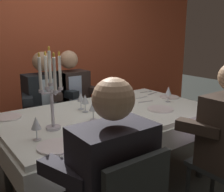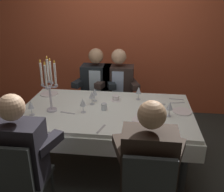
# 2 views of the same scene
# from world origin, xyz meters

# --- Properties ---
(ground_plane) EXTENTS (12.00, 12.00, 0.00)m
(ground_plane) POSITION_xyz_m (0.00, 0.00, 0.00)
(ground_plane) COLOR #303632
(back_wall) EXTENTS (6.00, 0.12, 2.70)m
(back_wall) POSITION_xyz_m (0.00, 1.66, 1.35)
(back_wall) COLOR #D45935
(back_wall) RESTS_ON ground_plane
(dining_table) EXTENTS (1.94, 1.14, 0.74)m
(dining_table) POSITION_xyz_m (0.00, 0.00, 0.62)
(dining_table) COLOR white
(dining_table) RESTS_ON ground_plane
(candelabra) EXTENTS (0.19, 0.19, 0.61)m
(candelabra) POSITION_xyz_m (-0.59, -0.11, 1.03)
(candelabra) COLOR silver
(candelabra) RESTS_ON dining_table
(dinner_plate_0) EXTENTS (0.25, 0.25, 0.01)m
(dinner_plate_0) POSITION_xyz_m (-0.71, -0.42, 0.75)
(dinner_plate_0) COLOR white
(dinner_plate_0) RESTS_ON dining_table
(dinner_plate_1) EXTENTS (0.22, 0.22, 0.01)m
(dinner_plate_1) POSITION_xyz_m (-0.79, 0.36, 0.75)
(dinner_plate_1) COLOR white
(dinner_plate_1) RESTS_ON dining_table
(dinner_plate_2) EXTENTS (0.21, 0.21, 0.01)m
(dinner_plate_2) POSITION_xyz_m (0.84, 0.03, 0.75)
(dinner_plate_2) COLOR white
(dinner_plate_2) RESTS_ON dining_table
(dinner_plate_3) EXTENTS (0.24, 0.24, 0.01)m
(dinner_plate_3) POSITION_xyz_m (0.42, -0.23, 0.75)
(dinner_plate_3) COLOR white
(dinner_plate_3) RESTS_ON dining_table
(wine_glass_0) EXTENTS (0.07, 0.07, 0.16)m
(wine_glass_0) POSITION_xyz_m (-0.17, 0.22, 0.85)
(wine_glass_0) COLOR silver
(wine_glass_0) RESTS_ON dining_table
(wine_glass_1) EXTENTS (0.07, 0.07, 0.16)m
(wine_glass_1) POSITION_xyz_m (-0.76, -0.24, 0.85)
(wine_glass_1) COLOR silver
(wine_glass_1) RESTS_ON dining_table
(wine_glass_2) EXTENTS (0.07, 0.07, 0.16)m
(wine_glass_2) POSITION_xyz_m (-0.24, -0.10, 0.86)
(wine_glass_2) COLOR silver
(wine_glass_2) RESTS_ON dining_table
(wine_glass_3) EXTENTS (0.07, 0.07, 0.16)m
(wine_glass_3) POSITION_xyz_m (0.35, 0.32, 0.85)
(wine_glass_3) COLOR silver
(wine_glass_3) RESTS_ON dining_table
(wine_glass_4) EXTENTS (0.07, 0.07, 0.16)m
(wine_glass_4) POSITION_xyz_m (-0.18, 0.12, 0.85)
(wine_glass_4) COLOR silver
(wine_glass_4) RESTS_ON dining_table
(wine_glass_5) EXTENTS (0.07, 0.07, 0.16)m
(wine_glass_5) POSITION_xyz_m (0.68, -0.09, 0.85)
(wine_glass_5) COLOR silver
(wine_glass_5) RESTS_ON dining_table
(water_tumbler_0) EXTENTS (0.06, 0.06, 0.08)m
(water_tumbler_0) POSITION_xyz_m (-0.02, -0.02, 0.78)
(water_tumbler_0) COLOR silver
(water_tumbler_0) RESTS_ON dining_table
(coffee_cup_0) EXTENTS (0.13, 0.12, 0.06)m
(coffee_cup_0) POSITION_xyz_m (0.08, 0.27, 0.77)
(coffee_cup_0) COLOR white
(coffee_cup_0) RESTS_ON dining_table
(fork_0) EXTENTS (0.17, 0.05, 0.01)m
(fork_0) POSITION_xyz_m (0.50, 0.05, 0.74)
(fork_0) COLOR #B7B7BC
(fork_0) RESTS_ON dining_table
(fork_1) EXTENTS (0.17, 0.05, 0.01)m
(fork_1) POSITION_xyz_m (-0.40, -0.15, 0.74)
(fork_1) COLOR #B7B7BC
(fork_1) RESTS_ON dining_table
(spoon_2) EXTENTS (0.17, 0.05, 0.01)m
(spoon_2) POSITION_xyz_m (0.82, 0.27, 0.74)
(spoon_2) COLOR #B7B7BC
(spoon_2) RESTS_ON dining_table
(fork_3) EXTENTS (0.07, 0.17, 0.01)m
(fork_3) POSITION_xyz_m (0.01, -0.44, 0.74)
(fork_3) COLOR #B7B7BC
(fork_3) RESTS_ON dining_table
(fork_4) EXTENTS (0.17, 0.03, 0.01)m
(fork_4) POSITION_xyz_m (0.59, 0.20, 0.74)
(fork_4) COLOR #B7B7BC
(fork_4) RESTS_ON dining_table
(spoon_5) EXTENTS (0.17, 0.03, 0.01)m
(spoon_5) POSITION_xyz_m (0.82, 0.38, 0.74)
(spoon_5) COLOR #B7B7BC
(spoon_5) RESTS_ON dining_table
(seated_diner_0) EXTENTS (0.63, 0.48, 1.24)m
(seated_diner_0) POSITION_xyz_m (-0.60, -0.89, 0.74)
(seated_diner_0) COLOR #262A2A
(seated_diner_0) RESTS_ON ground_plane
(seated_diner_1) EXTENTS (0.63, 0.48, 1.24)m
(seated_diner_1) POSITION_xyz_m (-0.27, 0.89, 0.74)
(seated_diner_1) COLOR #262A2A
(seated_diner_1) RESTS_ON ground_plane
(seated_diner_2) EXTENTS (0.63, 0.48, 1.24)m
(seated_diner_2) POSITION_xyz_m (0.06, 0.89, 0.74)
(seated_diner_2) COLOR #262A2A
(seated_diner_2) RESTS_ON ground_plane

